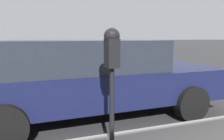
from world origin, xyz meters
TOP-DOWN VIEW (x-y plane):
  - ground_plane at (0.00, 0.00)m, footprint 220.00×220.00m
  - parking_meter at (-2.50, 0.96)m, footprint 0.21×0.19m
  - car_navy at (-0.91, 0.81)m, footprint 2.21×4.94m

SIDE VIEW (x-z plane):
  - ground_plane at x=0.00m, z-range 0.00..0.00m
  - car_navy at x=-0.91m, z-range 0.05..1.49m
  - parking_meter at x=-2.50m, z-range 0.54..1.99m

